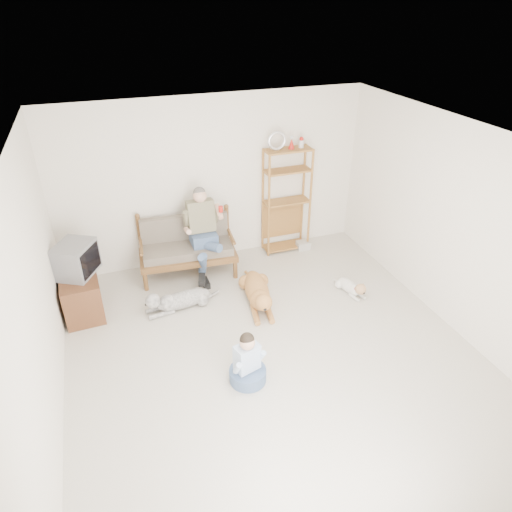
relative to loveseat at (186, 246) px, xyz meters
name	(u,v)px	position (x,y,z in m)	size (l,w,h in m)	color
floor	(275,357)	(0.59, -2.35, -0.49)	(5.50, 5.50, 0.00)	silver
ceiling	(281,146)	(0.59, -2.35, 2.21)	(5.50, 5.50, 0.00)	white
wall_back	(214,181)	(0.59, 0.40, 0.86)	(5.00, 5.00, 0.00)	white
wall_front	(443,486)	(0.59, -5.10, 0.86)	(5.00, 5.00, 0.00)	white
wall_left	(33,312)	(-1.91, -2.35, 0.86)	(5.50, 5.50, 0.00)	white
wall_right	(461,232)	(3.09, -2.35, 0.86)	(5.50, 5.50, 0.00)	white
loveseat	(186,246)	(0.00, 0.00, 0.00)	(1.56, 0.83, 0.95)	brown
man	(204,240)	(0.24, -0.22, 0.18)	(0.55, 0.78, 1.27)	#4B638A
etagere	(286,200)	(1.79, 0.20, 0.44)	(0.81, 0.35, 2.11)	#A36D33
book_stack	(303,245)	(2.09, 0.06, -0.41)	(0.23, 0.17, 0.15)	silver
tv_stand	(81,293)	(-1.64, -0.54, -0.19)	(0.54, 0.92, 0.60)	brown
crt_tv	(76,259)	(-1.60, -0.49, 0.34)	(0.65, 0.69, 0.46)	slate
wall_outlet	(143,251)	(-0.66, 0.38, -0.19)	(0.12, 0.02, 0.08)	silver
golden_retriever	(258,293)	(0.78, -1.19, -0.31)	(0.50, 1.40, 0.42)	#C67B44
shaggy_dog	(177,300)	(-0.36, -0.93, -0.34)	(1.18, 0.39, 0.35)	white
terrier	(352,287)	(2.21, -1.44, -0.38)	(0.29, 0.70, 0.26)	white
child	(247,364)	(0.15, -2.59, -0.24)	(0.44, 0.44, 0.69)	#4B638A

